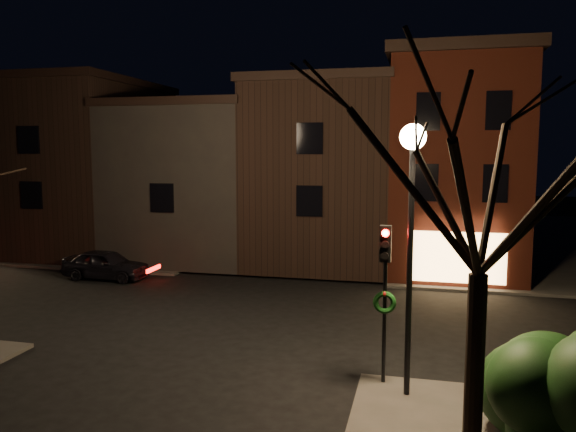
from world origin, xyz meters
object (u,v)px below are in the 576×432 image
object	(u,v)px
traffic_signal	(385,279)
parked_car_a	(106,264)
bare_tree_right	(484,142)
street_lamp_near	(412,186)

from	to	relation	value
traffic_signal	parked_car_a	distance (m)	16.48
bare_tree_right	street_lamp_near	bearing A→B (deg)	117.47
street_lamp_near	parked_car_a	world-z (taller)	street_lamp_near
traffic_signal	parked_car_a	size ratio (longest dim) A/B	0.99
street_lamp_near	traffic_signal	size ratio (longest dim) A/B	1.60
street_lamp_near	bare_tree_right	world-z (taller)	bare_tree_right
bare_tree_right	traffic_signal	bearing A→B (deg)	122.41
traffic_signal	bare_tree_right	world-z (taller)	bare_tree_right
parked_car_a	traffic_signal	bearing A→B (deg)	-123.13
street_lamp_near	parked_car_a	size ratio (longest dim) A/B	1.59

